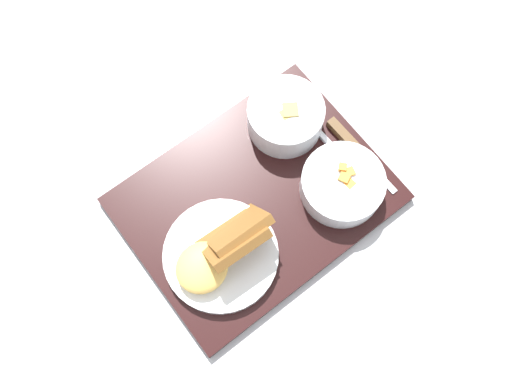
% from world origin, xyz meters
% --- Properties ---
extents(ground_plane, '(4.00, 4.00, 0.00)m').
position_xyz_m(ground_plane, '(0.00, 0.00, 0.00)').
color(ground_plane, silver).
extents(serving_tray, '(0.44, 0.33, 0.02)m').
position_xyz_m(serving_tray, '(0.00, 0.00, 0.01)').
color(serving_tray, black).
rests_on(serving_tray, ground_plane).
extents(bowl_salad, '(0.14, 0.14, 0.05)m').
position_xyz_m(bowl_salad, '(-0.12, 0.07, 0.04)').
color(bowl_salad, silver).
rests_on(bowl_salad, serving_tray).
extents(bowl_soup, '(0.13, 0.13, 0.06)m').
position_xyz_m(bowl_soup, '(-0.12, -0.08, 0.05)').
color(bowl_soup, silver).
rests_on(bowl_soup, serving_tray).
extents(plate_main, '(0.18, 0.18, 0.09)m').
position_xyz_m(plate_main, '(0.10, 0.05, 0.04)').
color(plate_main, silver).
rests_on(plate_main, serving_tray).
extents(knife, '(0.02, 0.17, 0.02)m').
position_xyz_m(knife, '(-0.19, 0.01, 0.02)').
color(knife, silver).
rests_on(knife, serving_tray).
extents(spoon, '(0.03, 0.15, 0.01)m').
position_xyz_m(spoon, '(-0.16, 0.05, 0.02)').
color(spoon, silver).
rests_on(spoon, serving_tray).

